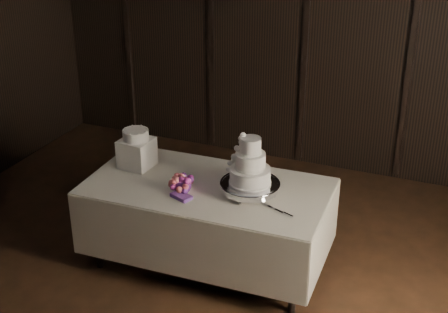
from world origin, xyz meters
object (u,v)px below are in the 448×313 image
(box_pedestal, at_px, (137,153))
(small_cake, at_px, (136,135))
(wedding_cake, at_px, (246,166))
(cake_stand, at_px, (250,188))
(display_table, at_px, (208,222))
(bouquet, at_px, (182,184))

(box_pedestal, bearing_deg, small_cake, 0.00)
(wedding_cake, relative_size, small_cake, 1.75)
(wedding_cake, bearing_deg, small_cake, 174.76)
(wedding_cake, height_order, box_pedestal, wedding_cake)
(cake_stand, relative_size, box_pedestal, 1.86)
(cake_stand, bearing_deg, wedding_cake, -150.26)
(small_cake, bearing_deg, cake_stand, -4.32)
(display_table, bearing_deg, cake_stand, 0.92)
(wedding_cake, xyz_separation_m, small_cake, (-1.04, 0.10, 0.05))
(bouquet, bearing_deg, display_table, 44.68)
(wedding_cake, xyz_separation_m, bouquet, (-0.49, -0.15, -0.18))
(display_table, height_order, small_cake, small_cake)
(small_cake, bearing_deg, bouquet, -24.14)
(wedding_cake, height_order, bouquet, wedding_cake)
(cake_stand, relative_size, wedding_cake, 1.25)
(cake_stand, bearing_deg, display_table, -177.12)
(bouquet, xyz_separation_m, box_pedestal, (-0.56, 0.25, 0.07))
(display_table, distance_m, box_pedestal, 0.85)
(display_table, bearing_deg, box_pedestal, 170.03)
(cake_stand, bearing_deg, bouquet, -162.00)
(cake_stand, bearing_deg, small_cake, 175.68)
(display_table, distance_m, cake_stand, 0.53)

